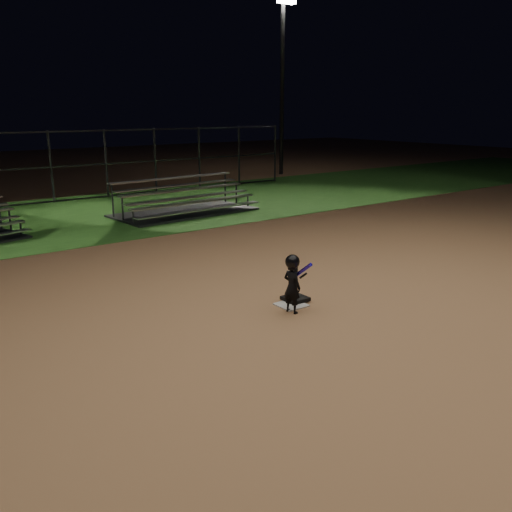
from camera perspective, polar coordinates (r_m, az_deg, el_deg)
The scene contains 8 objects.
ground at distance 9.21m, azimuth 3.73°, elevation -5.22°, with size 80.00×80.00×0.00m, color #AF7A4F.
grass_strip at distance 17.78m, azimuth -17.63°, elevation 4.10°, with size 60.00×8.00×0.01m, color #285C1E.
home_plate at distance 9.21m, azimuth 3.73°, elevation -5.15°, with size 0.45×0.45×0.02m, color beige.
batting_tee at distance 9.35m, azimuth 4.16°, elevation -3.84°, with size 0.38×0.38×0.77m.
child_batter at distance 8.74m, azimuth 3.84°, elevation -2.74°, with size 0.37×0.61×0.98m.
bleacher_right at distance 17.38m, azimuth -7.49°, elevation 5.18°, with size 4.59×2.50×1.09m.
backstop_fence at distance 20.44m, azimuth -20.75°, elevation 8.73°, with size 20.08×0.08×2.50m.
light_pole_right at distance 27.85m, azimuth 2.86°, elevation 18.76°, with size 0.90×0.53×8.30m.
Camera 1 is at (-5.62, -6.56, 3.21)m, focal length 38.05 mm.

